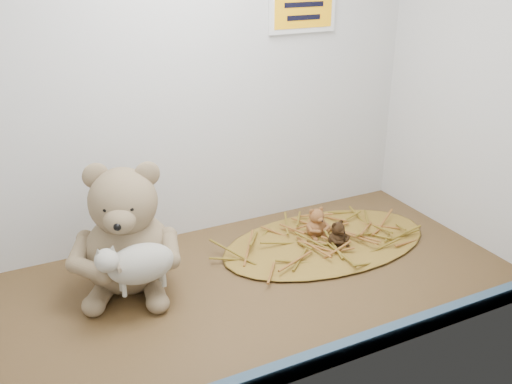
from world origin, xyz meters
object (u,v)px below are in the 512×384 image
toy_lamb (141,264)px  mini_teddy_brown (337,233)px  main_teddy (126,228)px  mini_teddy_tan (316,221)px

toy_lamb → mini_teddy_brown: bearing=4.9°
main_teddy → mini_teddy_tan: bearing=23.0°
toy_lamb → mini_teddy_brown: (49.13, 4.25, -6.58)cm
toy_lamb → mini_teddy_tan: toy_lamb is taller
main_teddy → mini_teddy_brown: main_teddy is taller
mini_teddy_tan → mini_teddy_brown: size_ratio=1.15×
main_teddy → mini_teddy_brown: 50.46cm
main_teddy → mini_teddy_tan: size_ratio=3.75×
mini_teddy_brown → mini_teddy_tan: bearing=89.6°
toy_lamb → mini_teddy_tan: (47.49, 11.27, -6.09)cm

